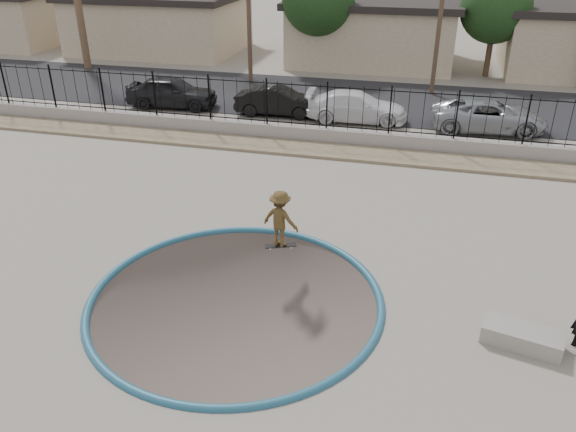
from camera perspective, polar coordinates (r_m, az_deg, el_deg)
The scene contains 18 objects.
ground at distance 25.24m, azimuth 4.51°, elevation 6.39°, with size 120.00×120.00×2.20m, color gray.
bowl_pit at distance 13.51m, azimuth -5.31°, elevation -8.43°, with size 6.84×6.84×1.80m, color #52453F, non-canonical shape.
coping_ring at distance 13.51m, azimuth -5.31°, elevation -8.43°, with size 7.04×7.04×0.20m, color #235A73.
rock_strip at distance 22.26m, azimuth 3.32°, elevation 6.69°, with size 42.00×1.60×0.11m, color #9B8765.
retaining_wall at distance 23.19m, azimuth 3.88°, elevation 8.18°, with size 42.00×0.45×0.60m, color gray.
fence at distance 22.83m, azimuth 3.97°, elevation 11.03°, with size 40.00×0.04×1.80m.
street at distance 29.60m, azimuth 6.35°, elevation 11.74°, with size 90.00×8.00×0.04m, color black.
house_west_far at distance 49.79m, azimuth -27.06°, elevation 17.70°, with size 10.60×8.60×3.90m.
house_west at distance 42.65m, azimuth -12.85°, elevation 18.70°, with size 11.60×8.60×3.90m.
house_center at distance 38.43m, azimuth 8.75°, elevation 18.16°, with size 10.60×8.60×3.90m.
street_tree_mid at distance 35.64m, azimuth 20.38°, elevation 19.22°, with size 3.96×3.96×5.83m.
skater at distance 15.09m, azimuth -0.79°, elevation -0.61°, with size 1.03×0.59×1.60m, color brown.
skateboard at distance 15.45m, azimuth -0.77°, elevation -3.03°, with size 0.88×0.52×0.07m.
concrete_ledge at distance 13.02m, azimuth 22.68°, elevation -11.26°, with size 1.60×0.70×0.40m, color gray.
car_a at distance 28.38m, azimuth -11.72°, elevation 12.26°, with size 1.75×4.35×1.48m, color black.
car_b at distance 26.57m, azimuth -1.01°, elevation 11.60°, with size 1.38×3.94×1.30m, color black.
car_c at distance 25.88m, azimuth 6.98°, elevation 10.99°, with size 1.84×4.52×1.31m, color white.
car_d at distance 25.82m, azimuth 19.73°, elevation 9.59°, with size 2.21×4.79×1.33m, color #A0A4A9.
Camera 1 is at (3.90, -11.28, 7.85)m, focal length 35.00 mm.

